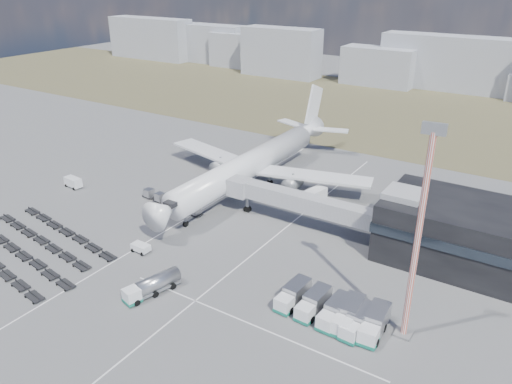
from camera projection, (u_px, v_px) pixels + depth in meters
The scene contains 16 objects.
ground at pixel (152, 247), 86.21m from camera, with size 420.00×420.00×0.00m, color #565659.
grass_strip at pixel (376, 110), 170.80m from camera, with size 420.00×90.00×0.01m, color #48472B.
lane_markings at pixel (208, 255), 83.71m from camera, with size 47.12×110.00×0.01m.
terminal at pixel (478, 236), 78.99m from camera, with size 30.40×16.40×11.00m.
jet_bridge at pixel (291, 199), 92.03m from camera, with size 30.30×3.80×7.05m.
airliner at pixel (254, 163), 108.95m from camera, with size 51.59×64.53×17.62m.
skyline at pixel (386, 61), 204.50m from camera, with size 316.81×25.33×21.95m.
fuel_tanker at pixel (152, 286), 73.22m from camera, with size 4.50×9.14×2.86m.
pushback_tug at pixel (141, 248), 84.46m from camera, with size 3.20×1.80×1.45m, color silver.
utility_van at pixel (73, 183), 109.37m from camera, with size 4.23×1.92×2.27m, color silver.
catering_truck at pixel (314, 197), 101.49m from camera, with size 3.73×6.60×2.86m.
service_trucks_near at pixel (324, 307), 68.37m from camera, with size 12.72×7.51×2.74m.
service_trucks_far at pixel (361, 319), 65.95m from camera, with size 6.43×7.56×2.91m.
uld_row at pixel (171, 202), 100.55m from camera, with size 16.34×3.21×1.78m.
baggage_dollies at pixel (28, 245), 86.02m from camera, with size 34.84×19.43×0.77m.
floodlight_mast at pixel (418, 239), 59.66m from camera, with size 2.71×2.22×28.75m.
Camera 1 is at (55.45, -53.34, 43.88)m, focal length 35.00 mm.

